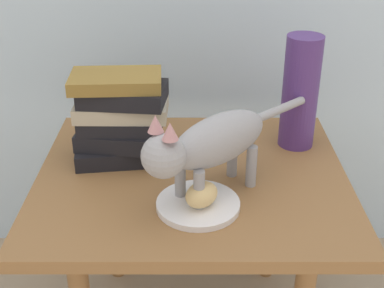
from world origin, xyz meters
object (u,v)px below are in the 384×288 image
object	(u,v)px
plate	(198,205)
bread_roll	(202,195)
side_table	(192,198)
book_stack	(120,117)
green_vase	(300,92)
cat	(209,144)

from	to	relation	value
plate	bread_roll	distance (m)	0.03
side_table	book_stack	xyz separation A→B (m)	(-0.17, 0.08, 0.18)
plate	bread_roll	xyz separation A→B (m)	(0.01, -0.01, 0.03)
side_table	bread_roll	size ratio (longest dim) A/B	9.18
book_stack	green_vase	xyz separation A→B (m)	(0.44, 0.08, 0.03)
plate	bread_roll	bearing A→B (deg)	-54.56
bread_roll	book_stack	size ratio (longest dim) A/B	0.34
bread_roll	green_vase	distance (m)	0.41
bread_roll	book_stack	world-z (taller)	book_stack
book_stack	green_vase	bearing A→B (deg)	9.78
side_table	bread_roll	xyz separation A→B (m)	(0.02, -0.15, 0.11)
side_table	bread_roll	bearing A→B (deg)	-82.38
side_table	plate	bearing A→B (deg)	-84.68
bread_roll	green_vase	bearing A→B (deg)	50.30
plate	green_vase	distance (m)	0.42
cat	green_vase	bearing A→B (deg)	46.78
book_stack	bread_roll	bearing A→B (deg)	-49.64
side_table	green_vase	bearing A→B (deg)	29.48
side_table	cat	bearing A→B (deg)	-70.00
plate	green_vase	size ratio (longest dim) A/B	0.62
bread_roll	green_vase	xyz separation A→B (m)	(0.25, 0.30, 0.11)
cat	green_vase	size ratio (longest dim) A/B	1.29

